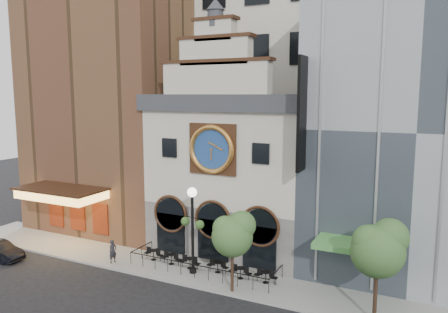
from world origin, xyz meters
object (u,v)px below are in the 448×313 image
at_px(bistro_3, 218,266).
at_px(bistro_4, 240,272).
at_px(pedestrian, 113,251).
at_px(tree_right, 379,247).
at_px(lamppost, 192,221).
at_px(tree_left, 233,233).
at_px(bistro_0, 153,254).
at_px(bistro_2, 190,262).
at_px(bistro_1, 171,258).
at_px(bistro_5, 266,276).

relative_size(bistro_3, bistro_4, 1.00).
height_order(bistro_4, pedestrian, pedestrian).
height_order(bistro_3, tree_right, tree_right).
distance_m(lamppost, tree_left, 3.91).
bearing_deg(pedestrian, tree_left, -75.17).
distance_m(bistro_0, bistro_4, 7.16).
height_order(bistro_3, tree_left, tree_left).
bearing_deg(bistro_2, lamppost, -44.23).
relative_size(bistro_0, bistro_1, 1.00).
bearing_deg(pedestrian, bistro_1, -51.40).
relative_size(bistro_5, tree_right, 0.28).
relative_size(bistro_5, tree_left, 0.31).
bearing_deg(bistro_4, bistro_2, -179.95).
relative_size(bistro_5, pedestrian, 0.93).
bearing_deg(bistro_4, lamppost, -170.68).
height_order(bistro_0, bistro_4, same).
xyz_separation_m(bistro_3, lamppost, (-1.51, -0.80, 3.25)).
distance_m(bistro_3, tree_right, 11.46).
bearing_deg(bistro_0, bistro_2, -3.63).
xyz_separation_m(bistro_0, tree_left, (7.49, -2.09, 3.30)).
relative_size(bistro_1, tree_left, 0.31).
distance_m(bistro_4, tree_right, 9.74).
xyz_separation_m(pedestrian, tree_right, (18.33, -0.30, 3.35)).
height_order(bistro_1, bistro_5, same).
distance_m(bistro_5, tree_right, 8.22).
height_order(bistro_2, lamppost, lamppost).
distance_m(bistro_2, bistro_3, 2.09).
height_order(pedestrian, lamppost, lamppost).
relative_size(bistro_4, pedestrian, 0.93).
height_order(bistro_3, lamppost, lamppost).
bearing_deg(tree_right, bistro_0, 172.80).
height_order(bistro_0, tree_right, tree_right).
bearing_deg(bistro_3, bistro_1, -177.24).
height_order(tree_left, tree_right, tree_right).
bearing_deg(bistro_1, bistro_3, 2.76).
relative_size(bistro_2, tree_right, 0.28).
height_order(bistro_5, tree_right, tree_right).
xyz_separation_m(bistro_2, bistro_3, (2.07, 0.26, 0.00)).
height_order(bistro_2, bistro_5, same).
bearing_deg(bistro_2, bistro_0, 176.37).
bearing_deg(bistro_3, tree_left, -44.76).
xyz_separation_m(bistro_1, tree_right, (14.32, -1.89, 3.73)).
distance_m(bistro_3, pedestrian, 7.90).
xyz_separation_m(bistro_4, tree_right, (8.81, -1.81, 3.73)).
bearing_deg(bistro_1, lamppost, -16.05).
bearing_deg(tree_left, tree_right, 0.49).
relative_size(bistro_1, bistro_2, 1.00).
bearing_deg(bistro_2, pedestrian, -164.98).
distance_m(bistro_4, pedestrian, 9.65).
height_order(bistro_4, lamppost, lamppost).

